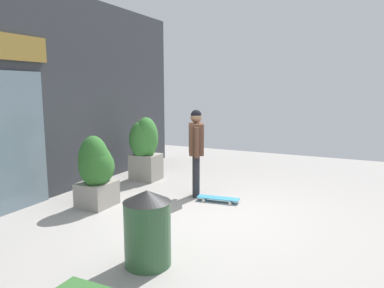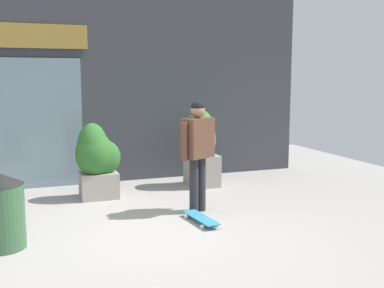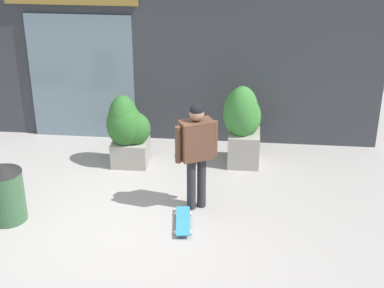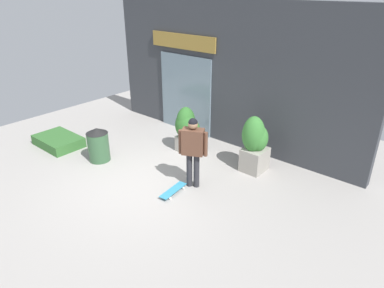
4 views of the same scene
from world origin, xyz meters
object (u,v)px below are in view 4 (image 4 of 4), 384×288
planter_box_right (254,141)px  trash_bin (98,144)px  skateboard (173,190)px  skateboarder (193,146)px  planter_box_left (187,129)px

planter_box_right → trash_bin: (-3.25, -2.12, -0.32)m
skateboard → skateboarder: bearing=157.9°
skateboard → planter_box_left: 2.18m
planter_box_right → skateboarder: bearing=-112.0°
skateboarder → trash_bin: size_ratio=1.83×
skateboarder → planter_box_right: (0.61, 1.52, -0.23)m
skateboarder → trash_bin: 2.76m
skateboarder → skateboard: (-0.14, -0.50, -0.93)m
planter_box_left → planter_box_right: size_ratio=0.89×
skateboarder → skateboard: bearing=-42.7°
planter_box_left → trash_bin: 2.32m
skateboard → trash_bin: bearing=-94.2°
planter_box_right → planter_box_left: bearing=-172.6°
planter_box_right → skateboard: bearing=-110.5°
skateboarder → planter_box_left: size_ratio=1.32×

